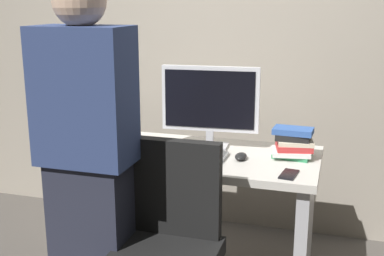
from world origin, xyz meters
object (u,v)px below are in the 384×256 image
desk (195,192)px  person_at_desk (88,164)px  keyboard (187,153)px  book_stack (293,143)px  mouse (241,156)px  monitor (210,102)px  cell_phone (289,174)px  cup_near_keyboard (111,141)px

desk → person_at_desk: bearing=-114.5°
keyboard → book_stack: book_stack is taller
desk → mouse: (0.26, -0.05, 0.25)m
desk → monitor: 0.51m
desk → person_at_desk: (-0.29, -0.64, 0.34)m
book_stack → cell_phone: bearing=-87.4°
monitor → keyboard: bearing=-113.6°
book_stack → cell_phone: book_stack is taller
mouse → cup_near_keyboard: (-0.72, -0.02, 0.03)m
keyboard → book_stack: (0.54, 0.12, 0.07)m
person_at_desk → monitor: 0.85m
person_at_desk → monitor: (0.34, 0.76, 0.15)m
person_at_desk → cell_phone: 0.93m
cup_near_keyboard → desk: bearing=8.9°
mouse → cell_phone: size_ratio=0.69×
monitor → book_stack: bearing=-6.8°
monitor → cell_phone: size_ratio=3.76×
cup_near_keyboard → book_stack: 0.99m
person_at_desk → cup_near_keyboard: bearing=106.4°
person_at_desk → cell_phone: bearing=27.4°
person_at_desk → mouse: bearing=46.9°
monitor → cell_phone: bearing=-35.4°
desk → person_at_desk: person_at_desk is taller
desk → book_stack: (0.52, 0.07, 0.31)m
cell_phone → mouse: bearing=155.2°
person_at_desk → keyboard: bearing=65.6°
book_stack → monitor: bearing=173.2°
desk → mouse: size_ratio=13.29×
person_at_desk → mouse: (0.56, 0.59, -0.09)m
cup_near_keyboard → cell_phone: cup_near_keyboard is taller
keyboard → cell_phone: keyboard is taller
mouse → cup_near_keyboard: cup_near_keyboard is taller
person_at_desk → cup_near_keyboard: person_at_desk is taller
keyboard → cell_phone: size_ratio=2.99×
keyboard → book_stack: size_ratio=1.87×
book_stack → keyboard: bearing=-167.1°
monitor → person_at_desk: bearing=-114.2°
mouse → person_at_desk: bearing=-133.1°
cell_phone → monitor: bearing=152.1°
keyboard → mouse: bearing=1.8°
desk → person_at_desk: 0.78m
desk → cell_phone: (0.53, -0.21, 0.23)m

